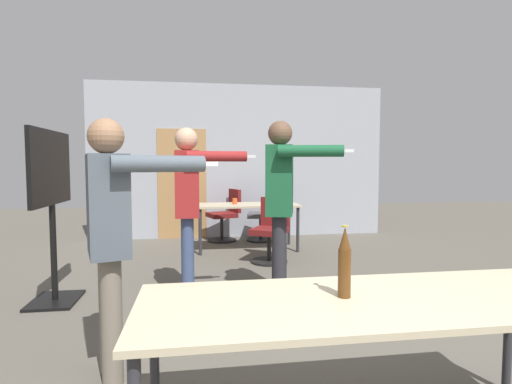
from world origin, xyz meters
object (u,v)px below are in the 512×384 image
office_chair_far_right (226,217)px  office_chair_mid_tucked (271,232)px  person_center_tall (188,195)px  drink_cup (235,201)px  office_chair_side_rolled (265,217)px  beer_bottle (345,264)px  person_near_casual (281,193)px  tv_screen (51,196)px  person_far_watching (111,223)px

office_chair_far_right → office_chair_mid_tucked: bearing=180.0°
person_center_tall → office_chair_far_right: (0.60, 3.05, -0.63)m
person_center_tall → office_chair_mid_tucked: (1.13, 1.40, -0.65)m
office_chair_mid_tucked → drink_cup: office_chair_mid_tucked is taller
office_chair_side_rolled → drink_cup: 0.99m
office_chair_far_right → beer_bottle: (0.18, -5.40, 0.47)m
person_near_casual → drink_cup: size_ratio=18.95×
beer_bottle → tv_screen: bearing=131.6°
tv_screen → drink_cup: size_ratio=17.93×
person_near_casual → beer_bottle: size_ratio=5.22×
person_far_watching → beer_bottle: person_far_watching is taller
person_near_casual → person_center_tall: 0.96m
person_near_casual → office_chair_far_right: 3.36m
office_chair_mid_tucked → drink_cup: 1.03m
drink_cup → office_chair_mid_tucked: bearing=-63.1°
person_near_casual → person_center_tall: size_ratio=1.03×
person_near_casual → person_far_watching: person_near_casual is taller
person_near_casual → tv_screen: bearing=-81.6°
office_chair_mid_tucked → beer_bottle: beer_bottle is taller
office_chair_far_right → person_center_tall: bearing=151.0°
person_near_casual → office_chair_mid_tucked: 1.78m
drink_cup → beer_bottle: bearing=-88.9°
tv_screen → office_chair_side_rolled: 3.99m
office_chair_side_rolled → office_chair_far_right: bearing=93.7°
tv_screen → office_chair_mid_tucked: size_ratio=1.90×
beer_bottle → person_center_tall: bearing=108.4°
tv_screen → office_chair_mid_tucked: tv_screen is taller
person_near_casual → drink_cup: 2.52m
person_center_tall → office_chair_far_right: bearing=167.1°
person_far_watching → office_chair_side_rolled: (1.77, 4.48, -0.58)m
office_chair_mid_tucked → drink_cup: size_ratio=9.45×
person_center_tall → drink_cup: person_center_tall is taller
person_center_tall → office_chair_mid_tucked: size_ratio=1.94×
person_center_tall → beer_bottle: (0.78, -2.35, -0.16)m
person_center_tall → beer_bottle: size_ratio=5.05×
person_far_watching → drink_cup: (1.15, 3.79, -0.22)m
person_far_watching → office_chair_side_rolled: size_ratio=1.80×
office_chair_mid_tucked → drink_cup: (-0.44, 0.86, 0.37)m
office_chair_mid_tucked → beer_bottle: size_ratio=2.60×
office_chair_far_right → drink_cup: (0.09, -0.79, 0.35)m
person_center_tall → office_chair_mid_tucked: 1.91m
person_far_watching → beer_bottle: size_ratio=4.80×
office_chair_side_rolled → office_chair_mid_tucked: office_chair_side_rolled is taller
office_chair_side_rolled → office_chair_far_right: size_ratio=0.99×
person_center_tall → office_chair_side_rolled: (1.31, 2.95, -0.64)m
tv_screen → person_near_casual: 2.29m
office_chair_side_rolled → office_chair_mid_tucked: size_ratio=1.02×
person_near_casual → office_chair_mid_tucked: bearing=-171.9°
tv_screen → person_near_casual: bearing=-96.8°
person_center_tall → office_chair_side_rolled: size_ratio=1.90×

